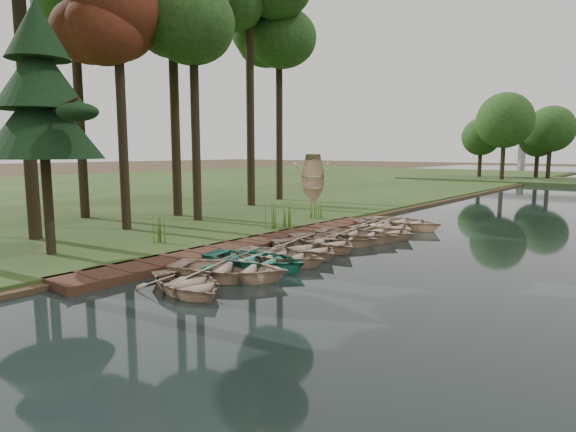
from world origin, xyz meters
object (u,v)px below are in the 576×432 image
Objects in this scene: boardwalk at (256,244)px; rowboat_0 at (187,280)px; rowboat_1 at (229,266)px; stored_rowboat at (312,200)px; rowboat_2 at (255,257)px; pine_tree at (41,96)px.

boardwalk is 5.29× the size of rowboat_0.
rowboat_1 is 1.10× the size of stored_rowboat.
rowboat_2 is at bearing -48.14° from boardwalk.
pine_tree reaches higher than rowboat_2.
rowboat_1 is 1.45m from rowboat_2.
rowboat_0 is (2.78, -5.76, 0.21)m from boardwalk.
pine_tree is at bearing -135.93° from stored_rowboat.
rowboat_2 is at bearing 30.54° from pine_tree.
stored_rowboat is at bearing 17.93° from rowboat_2.
stored_rowboat is (-8.15, 16.87, 0.28)m from rowboat_0.
boardwalk is 4.40× the size of rowboat_1.
pine_tree is (-3.69, -6.33, 5.42)m from boardwalk.
rowboat_1 is at bearing -113.54° from stored_rowboat.
stored_rowboat is 0.40× the size of pine_tree.
rowboat_1 is at bearing 17.61° from rowboat_0.
rowboat_2 is (-0.35, 3.04, 0.06)m from rowboat_0.
rowboat_0 is at bearing 159.58° from rowboat_1.
stored_rowboat is at bearing 4.56° from rowboat_1.
rowboat_0 is 0.83× the size of rowboat_1.
rowboat_0 is 0.85× the size of rowboat_2.
pine_tree is (-6.47, -0.57, 5.21)m from rowboat_0.
pine_tree reaches higher than rowboat_0.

